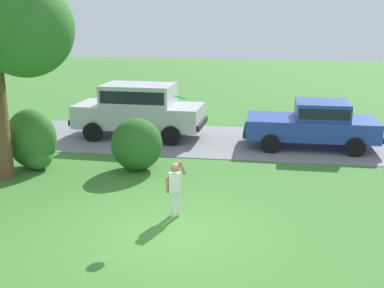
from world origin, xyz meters
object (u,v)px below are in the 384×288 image
at_px(parked_sedan, 314,122).
at_px(child_thrower, 175,185).
at_px(parked_suv, 139,108).
at_px(frisbee, 180,97).

height_order(parked_sedan, child_thrower, parked_sedan).
relative_size(parked_sedan, parked_suv, 0.92).
height_order(parked_suv, child_thrower, parked_suv).
height_order(parked_sedan, frisbee, frisbee).
xyz_separation_m(parked_suv, frisbee, (2.60, -6.09, 1.46)).
bearing_deg(child_thrower, parked_sedan, 60.65).
bearing_deg(frisbee, child_thrower, -92.26).
height_order(parked_sedan, parked_suv, parked_suv).
xyz_separation_m(parked_sedan, parked_suv, (-6.08, 0.45, 0.23)).
bearing_deg(parked_sedan, parked_suv, 175.76).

